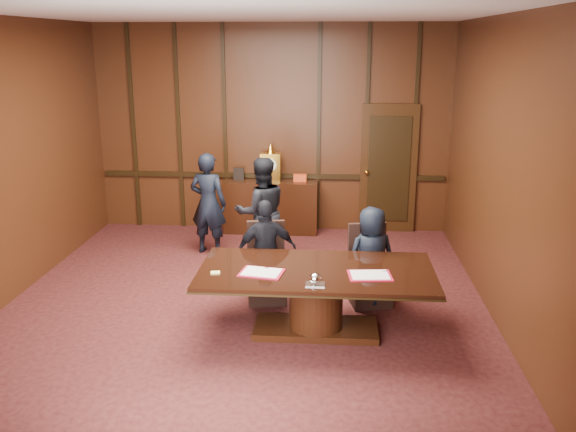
{
  "coord_description": "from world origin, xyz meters",
  "views": [
    {
      "loc": [
        1.06,
        -6.82,
        3.19
      ],
      "look_at": [
        0.5,
        0.61,
        1.05
      ],
      "focal_mm": 38.0,
      "sensor_mm": 36.0,
      "label": 1
    }
  ],
  "objects_px": {
    "conference_table": "(316,290)",
    "signatory_right": "(371,257)",
    "witness_left": "(208,204)",
    "witness_right": "(261,212)",
    "sideboard": "(271,205)",
    "signatory_left": "(266,252)"
  },
  "relations": [
    {
      "from": "witness_left",
      "to": "witness_right",
      "type": "distance_m",
      "value": 0.99
    },
    {
      "from": "sideboard",
      "to": "signatory_right",
      "type": "xyz_separation_m",
      "value": [
        1.55,
        -2.96,
        0.15
      ]
    },
    {
      "from": "signatory_left",
      "to": "signatory_right",
      "type": "relative_size",
      "value": 1.05
    },
    {
      "from": "conference_table",
      "to": "witness_right",
      "type": "relative_size",
      "value": 1.63
    },
    {
      "from": "signatory_left",
      "to": "witness_left",
      "type": "relative_size",
      "value": 0.84
    },
    {
      "from": "signatory_left",
      "to": "witness_left",
      "type": "xyz_separation_m",
      "value": [
        -1.09,
        1.8,
        0.13
      ]
    },
    {
      "from": "conference_table",
      "to": "witness_right",
      "type": "height_order",
      "value": "witness_right"
    },
    {
      "from": "conference_table",
      "to": "signatory_right",
      "type": "xyz_separation_m",
      "value": [
        0.65,
        0.8,
        0.12
      ]
    },
    {
      "from": "witness_right",
      "to": "signatory_right",
      "type": "bearing_deg",
      "value": 118.93
    },
    {
      "from": "conference_table",
      "to": "sideboard",
      "type": "bearing_deg",
      "value": 103.45
    },
    {
      "from": "signatory_right",
      "to": "witness_right",
      "type": "height_order",
      "value": "witness_right"
    },
    {
      "from": "conference_table",
      "to": "signatory_right",
      "type": "bearing_deg",
      "value": 50.91
    },
    {
      "from": "witness_left",
      "to": "witness_right",
      "type": "xyz_separation_m",
      "value": [
        0.88,
        -0.46,
        0.01
      ]
    },
    {
      "from": "sideboard",
      "to": "witness_right",
      "type": "relative_size",
      "value": 0.99
    },
    {
      "from": "sideboard",
      "to": "signatory_right",
      "type": "bearing_deg",
      "value": -62.38
    },
    {
      "from": "signatory_left",
      "to": "witness_right",
      "type": "xyz_separation_m",
      "value": [
        -0.22,
        1.33,
        0.14
      ]
    },
    {
      "from": "signatory_right",
      "to": "witness_right",
      "type": "distance_m",
      "value": 2.03
    },
    {
      "from": "conference_table",
      "to": "signatory_left",
      "type": "xyz_separation_m",
      "value": [
        -0.65,
        0.8,
        0.16
      ]
    },
    {
      "from": "signatory_right",
      "to": "conference_table",
      "type": "bearing_deg",
      "value": 31.44
    },
    {
      "from": "sideboard",
      "to": "signatory_left",
      "type": "relative_size",
      "value": 1.2
    },
    {
      "from": "sideboard",
      "to": "witness_right",
      "type": "distance_m",
      "value": 1.66
    },
    {
      "from": "signatory_right",
      "to": "signatory_left",
      "type": "bearing_deg",
      "value": -19.46
    }
  ]
}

